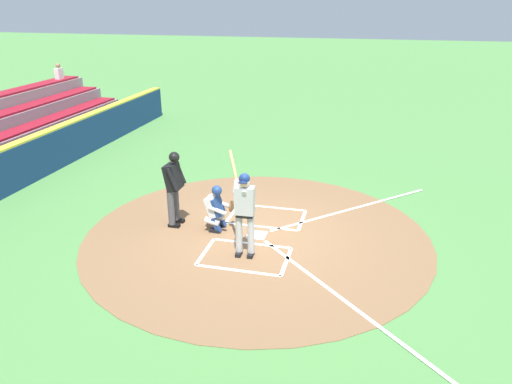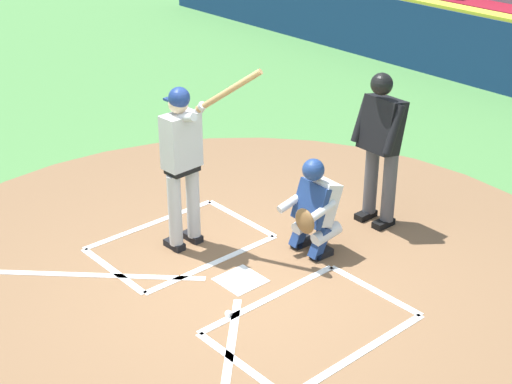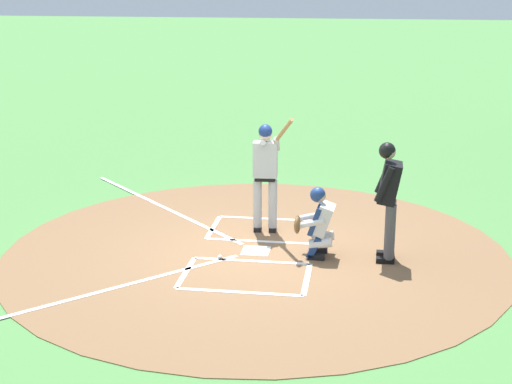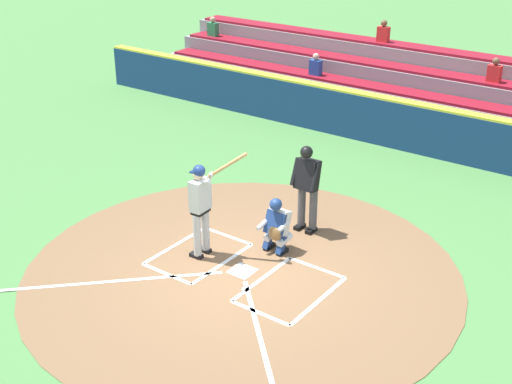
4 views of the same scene
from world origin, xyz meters
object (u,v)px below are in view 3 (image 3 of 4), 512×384
(baseball, at_px, (220,257))
(batter, at_px, (266,170))
(plate_umpire, at_px, (389,193))
(catcher, at_px, (318,221))

(baseball, bearing_deg, batter, -21.22)
(batter, distance_m, plate_umpire, 2.27)
(catcher, bearing_deg, baseball, 102.72)
(catcher, xyz_separation_m, baseball, (-0.34, 1.49, -0.55))
(batter, height_order, baseball, batter)
(plate_umpire, bearing_deg, baseball, 97.55)
(batter, xyz_separation_m, baseball, (-1.38, 0.54, -1.06))
(catcher, bearing_deg, batter, 42.57)
(catcher, height_order, baseball, catcher)
(catcher, relative_size, baseball, 15.27)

